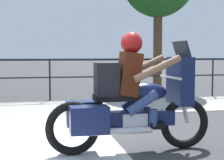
{
  "coord_description": "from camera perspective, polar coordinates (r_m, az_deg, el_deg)",
  "views": [
    {
      "loc": [
        -0.37,
        -4.98,
        1.32
      ],
      "look_at": [
        0.86,
        0.58,
        0.89
      ],
      "focal_mm": 55.0,
      "sensor_mm": 36.0,
      "label": 1
    }
  ],
  "objects": [
    {
      "name": "sidewalk_band",
      "position": [
        8.49,
        -9.84,
        -4.64
      ],
      "size": [
        44.0,
        2.4,
        0.01
      ],
      "primitive_type": "cube",
      "color": "#99968E",
      "rests_on": "ground"
    },
    {
      "name": "fence_railing",
      "position": [
        9.93,
        -10.32,
        2.05
      ],
      "size": [
        36.0,
        0.05,
        1.19
      ],
      "color": "black",
      "rests_on": "ground"
    },
    {
      "name": "motorcycle",
      "position": [
        4.61,
        3.08,
        -3.29
      ],
      "size": [
        2.27,
        0.76,
        1.61
      ],
      "rotation": [
        0.0,
        0.0,
        -0.02
      ],
      "color": "black",
      "rests_on": "ground"
    },
    {
      "name": "ground_plane",
      "position": [
        5.16,
        -8.07,
        -10.52
      ],
      "size": [
        120.0,
        120.0,
        0.0
      ],
      "primitive_type": "plane",
      "color": "#38383A"
    },
    {
      "name": "crosswalk_band",
      "position": [
        4.97,
        -16.52,
        -11.21
      ],
      "size": [
        3.05,
        6.0,
        0.01
      ],
      "primitive_type": "cube",
      "color": "silver",
      "rests_on": "ground"
    }
  ]
}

